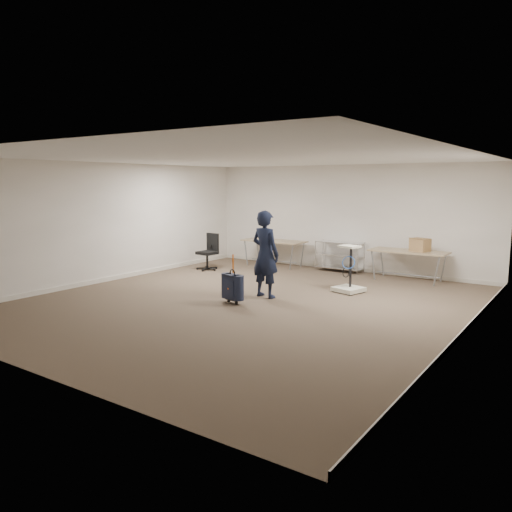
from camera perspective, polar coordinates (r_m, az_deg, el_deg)
The scene contains 10 objects.
ground at distance 9.86m, azimuth -0.98°, elevation -5.31°, with size 9.00×9.00×0.00m, color #4C3F2E.
room_shell at distance 10.97m, azimuth 3.22°, elevation -3.64°, with size 8.00×9.00×9.00m.
folding_table_left at distance 14.02m, azimuth 2.06°, elevation 1.59°, with size 1.80×0.75×0.73m.
folding_table_right at distance 12.42m, azimuth 17.03°, elevation 0.35°, with size 1.80×0.75×0.73m.
wire_shelf at distance 13.36m, azimuth 9.53°, elevation 0.12°, with size 1.22×0.47×0.80m.
person at distance 10.15m, azimuth 1.07°, elevation 0.21°, with size 0.65×0.43×1.78m, color black.
suitcase at distance 9.71m, azimuth -2.70°, elevation -3.55°, with size 0.39×0.27×0.97m.
office_chair at distance 13.53m, azimuth -5.47°, elevation -0.32°, with size 0.59×0.59×0.98m.
equipment_cart at distance 10.88m, azimuth 10.55°, elevation -2.71°, with size 0.68×0.68×1.01m.
cardboard_box at distance 12.36m, azimuth 18.24°, elevation 1.22°, with size 0.41×0.31×0.31m, color olive.
Camera 1 is at (5.56, -7.80, 2.34)m, focal length 35.00 mm.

